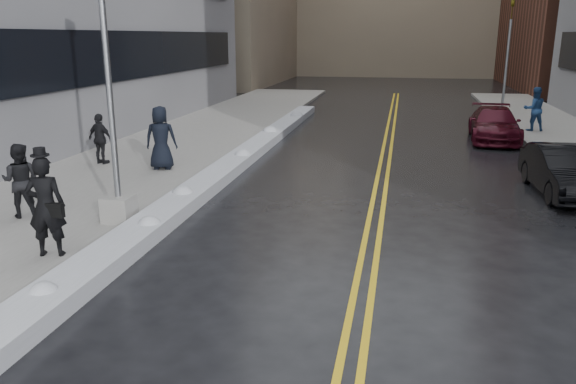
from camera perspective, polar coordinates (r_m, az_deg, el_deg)
The scene contains 14 objects.
ground at distance 10.73m, azimuth -5.79°, elevation -8.14°, with size 160.00×160.00×0.00m, color black.
sidewalk_west at distance 21.67m, azimuth -12.61°, elevation 3.97°, with size 5.50×50.00×0.15m, color gray.
lane_line_left at distance 19.85m, azimuth 9.35°, elevation 2.88°, with size 0.12×50.00×0.01m, color gold.
lane_line_right at distance 19.84m, azimuth 10.22°, elevation 2.84°, with size 0.12×50.00×0.01m, color gold.
snow_ridge at distance 18.66m, azimuth -5.79°, elevation 2.72°, with size 0.90×30.00×0.34m, color silver.
lamppost at distance 13.11m, azimuth -17.48°, elevation 7.12°, with size 0.65×0.65×7.62m.
traffic_signal at distance 33.83m, azimuth 21.42°, elevation 13.05°, with size 0.16×0.20×6.00m.
pedestrian_fedora at distance 11.73m, azimuth -23.37°, elevation -1.37°, with size 0.72×0.48×1.98m, color black.
pedestrian_b at distance 14.56m, azimuth -25.52°, elevation 1.06°, with size 0.86×0.67×1.76m, color black.
pedestrian_c at distance 18.40m, azimuth -12.79°, elevation 5.39°, with size 0.99×0.64×2.03m, color black.
pedestrian_d at distance 19.76m, azimuth -18.51°, elevation 5.14°, with size 0.99×0.41×1.68m, color black.
pedestrian_east at distance 27.74m, azimuth 23.74°, elevation 7.73°, with size 0.95×0.74×1.95m, color navy.
car_black at distance 17.36m, azimuth 26.24°, elevation 1.92°, with size 1.44×4.12×1.36m, color black.
car_maroon at distance 25.39m, azimuth 20.22°, elevation 6.47°, with size 1.93×4.76×1.38m, color #3C0915.
Camera 1 is at (3.00, -9.36, 4.31)m, focal length 35.00 mm.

